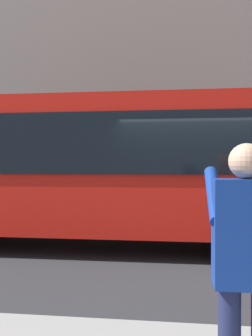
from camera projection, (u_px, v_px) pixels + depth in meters
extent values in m
plane|color=#2B2B2D|center=(190.00, 254.00, 7.14)|extent=(60.00, 60.00, 0.00)
cube|color=gray|center=(182.00, 49.00, 13.83)|extent=(28.00, 0.80, 12.00)
cube|color=red|center=(91.00, 165.00, 7.84)|extent=(9.00, 2.50, 2.60)
cube|color=black|center=(75.00, 143.00, 6.59)|extent=(7.60, 0.06, 1.10)
cylinder|color=black|center=(230.00, 218.00, 8.56)|extent=(1.00, 0.28, 1.00)
cylinder|color=black|center=(248.00, 236.00, 6.37)|extent=(1.00, 0.28, 1.00)
cube|color=navy|center=(246.00, 233.00, 2.29)|extent=(0.40, 0.24, 0.66)
sphere|color=#D8A884|center=(247.00, 161.00, 2.28)|extent=(0.22, 0.22, 0.22)
cylinder|color=navy|center=(214.00, 195.00, 2.47)|extent=(0.09, 0.48, 0.37)
cube|color=black|center=(223.00, 164.00, 2.60)|extent=(0.07, 0.01, 0.14)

